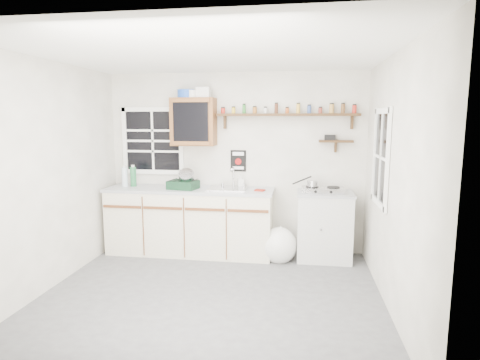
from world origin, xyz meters
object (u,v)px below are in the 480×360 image
at_px(spice_shelf, 288,114).
at_px(main_cabinet, 190,221).
at_px(right_cabinet, 324,226).
at_px(dish_rack, 184,182).
at_px(hotplate, 323,190).
at_px(upper_cabinet, 194,122).

bearing_deg(spice_shelf, main_cabinet, -170.87).
xyz_separation_m(main_cabinet, spice_shelf, (1.33, 0.21, 1.47)).
bearing_deg(right_cabinet, dish_rack, -177.40).
relative_size(main_cabinet, dish_rack, 5.44).
relative_size(dish_rack, hotplate, 0.77).
distance_m(main_cabinet, hotplate, 1.86).
bearing_deg(spice_shelf, dish_rack, -168.81).
relative_size(upper_cabinet, dish_rack, 1.53).
height_order(spice_shelf, dish_rack, spice_shelf).
relative_size(main_cabinet, hotplate, 4.20).
distance_m(right_cabinet, dish_rack, 1.97).
height_order(dish_rack, hotplate, dish_rack).
distance_m(right_cabinet, spice_shelf, 1.57).
bearing_deg(dish_rack, spice_shelf, 21.83).
bearing_deg(hotplate, upper_cabinet, 174.52).
xyz_separation_m(main_cabinet, hotplate, (1.80, 0.01, 0.48)).
distance_m(main_cabinet, dish_rack, 0.56).
relative_size(right_cabinet, spice_shelf, 0.48).
bearing_deg(hotplate, right_cabinet, 27.93).
xyz_separation_m(main_cabinet, upper_cabinet, (0.03, 0.14, 1.36)).
bearing_deg(dish_rack, upper_cabinet, 76.35).
distance_m(main_cabinet, right_cabinet, 1.84).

